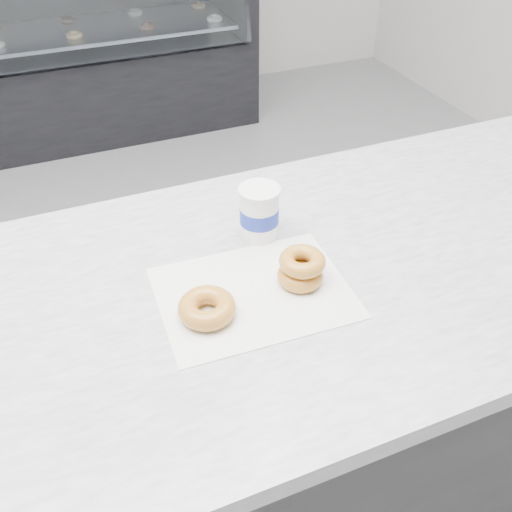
{
  "coord_description": "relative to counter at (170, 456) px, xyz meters",
  "views": [
    {
      "loc": [
        -0.09,
        -1.33,
        1.59
      ],
      "look_at": [
        0.22,
        -0.58,
        0.94
      ],
      "focal_mm": 40.0,
      "sensor_mm": 36.0,
      "label": 1
    }
  ],
  "objects": [
    {
      "name": "ground",
      "position": [
        0.0,
        0.6,
        -0.45
      ],
      "size": [
        5.0,
        5.0,
        0.0
      ],
      "primitive_type": "plane",
      "color": "gray",
      "rests_on": "ground"
    },
    {
      "name": "wax_paper",
      "position": [
        0.19,
        -0.03,
        0.45
      ],
      "size": [
        0.35,
        0.28,
        0.0
      ],
      "primitive_type": "cube",
      "rotation": [
        0.0,
        0.0,
        -0.05
      ],
      "color": "white",
      "rests_on": "counter"
    },
    {
      "name": "display_case",
      "position": [
        0.0,
        2.72,
        0.04
      ],
      "size": [
        2.4,
        0.74,
        1.25
      ],
      "color": "black",
      "rests_on": "ground"
    },
    {
      "name": "donut_stack",
      "position": [
        0.28,
        -0.03,
        0.48
      ],
      "size": [
        0.1,
        0.1,
        0.06
      ],
      "color": "orange",
      "rests_on": "wax_paper"
    },
    {
      "name": "coffee_cup",
      "position": [
        0.27,
        0.13,
        0.5
      ],
      "size": [
        0.1,
        0.1,
        0.11
      ],
      "rotation": [
        0.0,
        0.0,
        -0.3
      ],
      "color": "white",
      "rests_on": "counter"
    },
    {
      "name": "donut_single",
      "position": [
        0.1,
        -0.05,
        0.47
      ],
      "size": [
        0.13,
        0.13,
        0.04
      ],
      "primitive_type": "torus",
      "rotation": [
        0.0,
        0.0,
        -0.4
      ],
      "color": "orange",
      "rests_on": "wax_paper"
    },
    {
      "name": "counter",
      "position": [
        0.0,
        0.0,
        0.0
      ],
      "size": [
        3.06,
        0.76,
        0.9
      ],
      "color": "#333335",
      "rests_on": "ground"
    }
  ]
}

